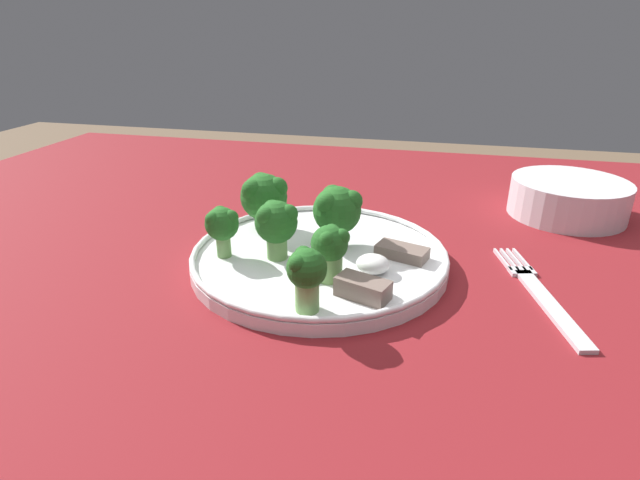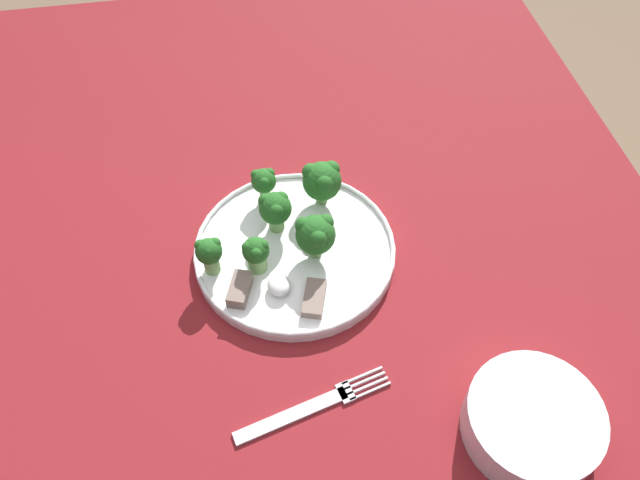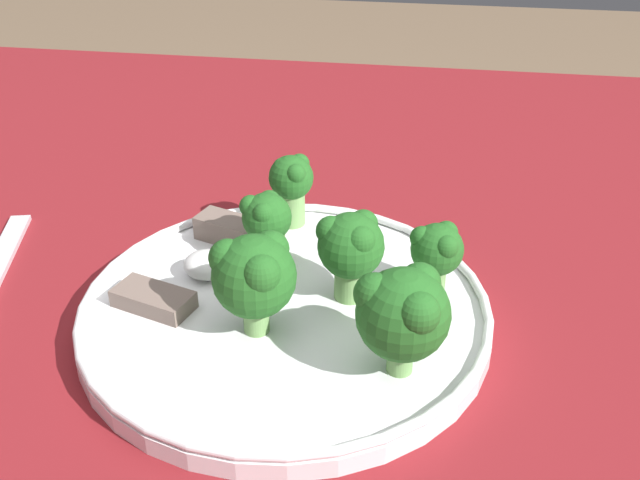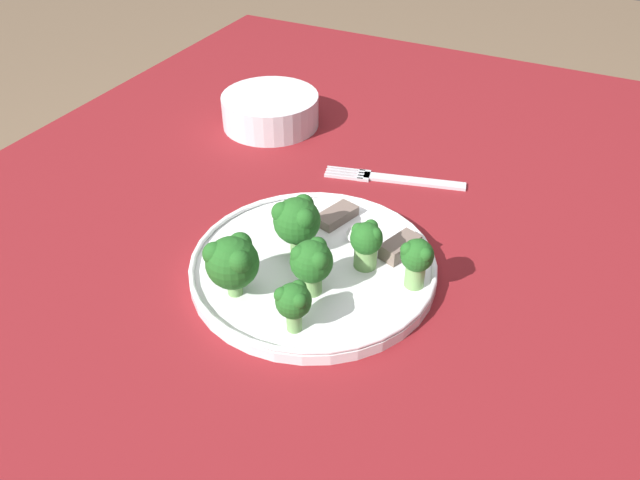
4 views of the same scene
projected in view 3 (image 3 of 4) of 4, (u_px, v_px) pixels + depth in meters
The scene contains 11 objects.
table at pixel (262, 417), 0.53m from camera, with size 1.32×1.02×0.77m.
dinner_plate at pixel (285, 311), 0.47m from camera, with size 0.26×0.26×0.02m.
broccoli_floret_near_rim_left at pixel (403, 312), 0.40m from camera, with size 0.05×0.05×0.06m.
broccoli_floret_center_left at pixel (437, 250), 0.46m from camera, with size 0.03×0.03×0.05m.
broccoli_floret_back_left at pixel (351, 246), 0.46m from camera, with size 0.04×0.04×0.06m.
broccoli_floret_front_left at pixel (266, 222), 0.49m from camera, with size 0.03×0.03×0.05m.
broccoli_floret_center_back at pixel (254, 274), 0.43m from camera, with size 0.05×0.05×0.06m.
broccoli_floret_mid_cluster at pixel (291, 182), 0.54m from camera, with size 0.03×0.03×0.05m.
meat_slice_front_slice at pixel (153, 299), 0.46m from camera, with size 0.05×0.04×0.01m.
meat_slice_middle_slice at pixel (228, 229), 0.53m from camera, with size 0.05×0.04×0.02m.
sauce_dollop at pixel (207, 265), 0.49m from camera, with size 0.03×0.03×0.02m.
Camera 3 is at (-0.10, 0.38, 1.06)m, focal length 42.00 mm.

